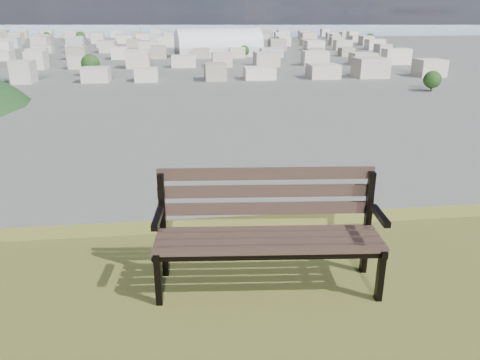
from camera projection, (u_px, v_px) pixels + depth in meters
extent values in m
cube|color=#3A2821|center=(271.00, 251.00, 3.82)|extent=(1.94, 0.26, 0.04)
cube|color=#3A2821|center=(269.00, 243.00, 3.94)|extent=(1.94, 0.26, 0.04)
cube|color=#3A2821|center=(268.00, 236.00, 4.06)|extent=(1.94, 0.26, 0.04)
cube|color=#3A2821|center=(266.00, 230.00, 4.18)|extent=(1.94, 0.26, 0.04)
cube|color=#3A2821|center=(266.00, 208.00, 4.20)|extent=(1.93, 0.21, 0.11)
cube|color=#3A2821|center=(266.00, 191.00, 4.17)|extent=(1.93, 0.21, 0.11)
cube|color=#3A2821|center=(266.00, 174.00, 4.15)|extent=(1.93, 0.21, 0.11)
cube|color=black|center=(158.00, 279.00, 3.85)|extent=(0.06, 0.07, 0.47)
cube|color=black|center=(163.00, 226.00, 4.19)|extent=(0.06, 0.07, 0.99)
cube|color=black|center=(160.00, 245.00, 3.98)|extent=(0.10, 0.54, 0.05)
cube|color=black|center=(157.00, 219.00, 3.84)|extent=(0.09, 0.39, 0.05)
cube|color=black|center=(380.00, 275.00, 3.90)|extent=(0.06, 0.07, 0.47)
cube|color=black|center=(367.00, 224.00, 4.25)|extent=(0.06, 0.07, 0.99)
cube|color=black|center=(375.00, 241.00, 4.04)|extent=(0.10, 0.54, 0.05)
cube|color=black|center=(380.00, 216.00, 3.90)|extent=(0.09, 0.39, 0.05)
cube|color=black|center=(271.00, 257.00, 3.82)|extent=(1.93, 0.22, 0.04)
cube|color=black|center=(266.00, 234.00, 4.21)|extent=(1.93, 0.22, 0.04)
cone|color=brown|center=(385.00, 249.00, 4.65)|extent=(0.08, 0.08, 0.18)
cube|color=beige|center=(219.00, 51.00, 301.28)|extent=(56.61, 30.70, 5.97)
cylinder|color=silver|center=(218.00, 47.00, 300.27)|extent=(56.61, 30.70, 22.70)
cube|color=silver|center=(31.00, 74.00, 188.55)|extent=(11.00, 11.00, 7.00)
cube|color=beige|center=(92.00, 73.00, 191.30)|extent=(11.00, 11.00, 7.00)
cube|color=beige|center=(152.00, 72.00, 194.05)|extent=(11.00, 11.00, 7.00)
cube|color=#ADADB1|center=(209.00, 71.00, 196.79)|extent=(11.00, 11.00, 7.00)
cube|color=beige|center=(265.00, 71.00, 199.54)|extent=(11.00, 11.00, 7.00)
cube|color=tan|center=(320.00, 70.00, 202.29)|extent=(11.00, 11.00, 7.00)
cube|color=beige|center=(373.00, 69.00, 205.03)|extent=(11.00, 11.00, 7.00)
cube|color=#BDB5AB|center=(425.00, 68.00, 207.78)|extent=(11.00, 11.00, 7.00)
cube|color=beige|center=(36.00, 62.00, 233.85)|extent=(11.00, 11.00, 7.00)
cube|color=#ADADB1|center=(85.00, 61.00, 236.60)|extent=(11.00, 11.00, 7.00)
cube|color=beige|center=(133.00, 61.00, 239.35)|extent=(11.00, 11.00, 7.00)
cube|color=tan|center=(180.00, 60.00, 242.09)|extent=(11.00, 11.00, 7.00)
cube|color=beige|center=(226.00, 60.00, 244.84)|extent=(11.00, 11.00, 7.00)
cube|color=#BDB5AB|center=(271.00, 59.00, 247.59)|extent=(11.00, 11.00, 7.00)
cube|color=silver|center=(315.00, 59.00, 250.33)|extent=(11.00, 11.00, 7.00)
cube|color=beige|center=(359.00, 58.00, 253.08)|extent=(11.00, 11.00, 7.00)
cube|color=beige|center=(401.00, 58.00, 255.83)|extent=(11.00, 11.00, 7.00)
cube|color=tan|center=(39.00, 54.00, 279.15)|extent=(11.00, 11.00, 7.00)
cube|color=beige|center=(80.00, 53.00, 281.90)|extent=(11.00, 11.00, 7.00)
cube|color=#BDB5AB|center=(121.00, 53.00, 284.65)|extent=(11.00, 11.00, 7.00)
cube|color=silver|center=(160.00, 52.00, 287.39)|extent=(11.00, 11.00, 7.00)
cube|color=beige|center=(200.00, 52.00, 290.14)|extent=(11.00, 11.00, 7.00)
cube|color=beige|center=(238.00, 52.00, 292.89)|extent=(11.00, 11.00, 7.00)
cube|color=#ADADB1|center=(276.00, 51.00, 295.64)|extent=(11.00, 11.00, 7.00)
cube|color=beige|center=(312.00, 51.00, 298.38)|extent=(11.00, 11.00, 7.00)
cube|color=tan|center=(349.00, 51.00, 301.13)|extent=(11.00, 11.00, 7.00)
cube|color=beige|center=(384.00, 50.00, 303.88)|extent=(11.00, 11.00, 7.00)
cube|color=silver|center=(5.00, 48.00, 321.71)|extent=(11.00, 11.00, 7.00)
cube|color=beige|center=(41.00, 48.00, 324.45)|extent=(11.00, 11.00, 7.00)
cube|color=beige|center=(77.00, 47.00, 327.20)|extent=(11.00, 11.00, 7.00)
cube|color=#ADADB1|center=(112.00, 47.00, 329.95)|extent=(11.00, 11.00, 7.00)
cube|color=beige|center=(146.00, 47.00, 332.70)|extent=(11.00, 11.00, 7.00)
cube|color=tan|center=(180.00, 47.00, 335.44)|extent=(11.00, 11.00, 7.00)
cube|color=beige|center=(213.00, 46.00, 338.19)|extent=(11.00, 11.00, 7.00)
cube|color=#BDB5AB|center=(246.00, 46.00, 340.94)|extent=(11.00, 11.00, 7.00)
cube|color=silver|center=(278.00, 46.00, 343.68)|extent=(11.00, 11.00, 7.00)
cube|color=beige|center=(310.00, 45.00, 346.43)|extent=(11.00, 11.00, 7.00)
cube|color=beige|center=(342.00, 45.00, 349.18)|extent=(11.00, 11.00, 7.00)
cube|color=#ADADB1|center=(372.00, 45.00, 351.92)|extent=(11.00, 11.00, 7.00)
cube|color=tan|center=(11.00, 44.00, 367.01)|extent=(11.00, 11.00, 7.00)
cube|color=beige|center=(43.00, 43.00, 369.76)|extent=(11.00, 11.00, 7.00)
cube|color=#BDB5AB|center=(74.00, 43.00, 372.50)|extent=(11.00, 11.00, 7.00)
cube|color=silver|center=(105.00, 43.00, 375.25)|extent=(11.00, 11.00, 7.00)
cube|color=beige|center=(135.00, 43.00, 378.00)|extent=(11.00, 11.00, 7.00)
cube|color=beige|center=(165.00, 42.00, 380.74)|extent=(11.00, 11.00, 7.00)
cube|color=#ADADB1|center=(195.00, 42.00, 383.49)|extent=(11.00, 11.00, 7.00)
cube|color=beige|center=(224.00, 42.00, 386.24)|extent=(11.00, 11.00, 7.00)
cube|color=tan|center=(252.00, 42.00, 388.98)|extent=(11.00, 11.00, 7.00)
cube|color=beige|center=(281.00, 42.00, 391.73)|extent=(11.00, 11.00, 7.00)
cube|color=#BDB5AB|center=(309.00, 41.00, 394.48)|extent=(11.00, 11.00, 7.00)
cube|color=silver|center=(336.00, 41.00, 397.22)|extent=(11.00, 11.00, 7.00)
cube|color=beige|center=(363.00, 41.00, 399.97)|extent=(11.00, 11.00, 7.00)
cube|color=#ADADB1|center=(16.00, 40.00, 412.31)|extent=(11.00, 11.00, 7.00)
cube|color=beige|center=(44.00, 40.00, 415.06)|extent=(11.00, 11.00, 7.00)
cube|color=tan|center=(72.00, 40.00, 417.80)|extent=(11.00, 11.00, 7.00)
cube|color=beige|center=(99.00, 39.00, 420.55)|extent=(11.00, 11.00, 7.00)
cube|color=#BDB5AB|center=(126.00, 39.00, 423.30)|extent=(11.00, 11.00, 7.00)
cube|color=silver|center=(153.00, 39.00, 426.04)|extent=(11.00, 11.00, 7.00)
cube|color=beige|center=(180.00, 39.00, 428.79)|extent=(11.00, 11.00, 7.00)
cube|color=beige|center=(206.00, 39.00, 431.54)|extent=(11.00, 11.00, 7.00)
cube|color=#ADADB1|center=(232.00, 39.00, 434.28)|extent=(11.00, 11.00, 7.00)
cube|color=beige|center=(257.00, 38.00, 437.03)|extent=(11.00, 11.00, 7.00)
cube|color=tan|center=(282.00, 38.00, 439.78)|extent=(11.00, 11.00, 7.00)
cube|color=beige|center=(307.00, 38.00, 442.53)|extent=(11.00, 11.00, 7.00)
cube|color=#BDB5AB|center=(332.00, 38.00, 445.27)|extent=(11.00, 11.00, 7.00)
cube|color=silver|center=(356.00, 38.00, 448.02)|extent=(11.00, 11.00, 7.00)
cube|color=beige|center=(19.00, 37.00, 457.61)|extent=(11.00, 11.00, 7.00)
cube|color=#ADADB1|center=(45.00, 37.00, 460.36)|extent=(11.00, 11.00, 7.00)
cube|color=beige|center=(70.00, 37.00, 463.10)|extent=(11.00, 11.00, 7.00)
cube|color=tan|center=(95.00, 37.00, 465.85)|extent=(11.00, 11.00, 7.00)
cube|color=beige|center=(120.00, 37.00, 468.60)|extent=(11.00, 11.00, 7.00)
cube|color=#BDB5AB|center=(144.00, 36.00, 471.34)|extent=(11.00, 11.00, 7.00)
cube|color=silver|center=(168.00, 36.00, 474.09)|extent=(11.00, 11.00, 7.00)
cube|color=beige|center=(192.00, 36.00, 476.84)|extent=(11.00, 11.00, 7.00)
cube|color=beige|center=(215.00, 36.00, 479.58)|extent=(11.00, 11.00, 7.00)
cube|color=#ADADB1|center=(238.00, 36.00, 482.33)|extent=(11.00, 11.00, 7.00)
cube|color=beige|center=(261.00, 36.00, 485.08)|extent=(11.00, 11.00, 7.00)
cube|color=tan|center=(284.00, 36.00, 487.83)|extent=(11.00, 11.00, 7.00)
cube|color=beige|center=(306.00, 35.00, 490.57)|extent=(11.00, 11.00, 7.00)
cube|color=#BDB5AB|center=(328.00, 35.00, 493.32)|extent=(11.00, 11.00, 7.00)
cube|color=silver|center=(350.00, 35.00, 496.07)|extent=(11.00, 11.00, 7.00)
cube|color=beige|center=(23.00, 35.00, 502.91)|extent=(11.00, 11.00, 7.00)
cube|color=#ADADB1|center=(46.00, 35.00, 505.66)|extent=(11.00, 11.00, 7.00)
cube|color=beige|center=(69.00, 35.00, 508.40)|extent=(11.00, 11.00, 7.00)
cube|color=tan|center=(91.00, 34.00, 511.15)|extent=(11.00, 11.00, 7.00)
cube|color=beige|center=(114.00, 34.00, 513.90)|extent=(11.00, 11.00, 7.00)
cube|color=#BDB5AB|center=(136.00, 34.00, 516.64)|extent=(11.00, 11.00, 7.00)
cube|color=silver|center=(158.00, 34.00, 519.39)|extent=(11.00, 11.00, 7.00)
cube|color=beige|center=(180.00, 34.00, 522.14)|extent=(11.00, 11.00, 7.00)
cube|color=beige|center=(201.00, 34.00, 524.89)|extent=(11.00, 11.00, 7.00)
cube|color=#ADADB1|center=(222.00, 34.00, 527.63)|extent=(11.00, 11.00, 7.00)
cube|color=beige|center=(244.00, 34.00, 530.38)|extent=(11.00, 11.00, 7.00)
cube|color=tan|center=(264.00, 34.00, 533.13)|extent=(11.00, 11.00, 7.00)
cube|color=beige|center=(285.00, 33.00, 535.87)|extent=(11.00, 11.00, 7.00)
cube|color=#BDB5AB|center=(305.00, 33.00, 538.62)|extent=(11.00, 11.00, 7.00)
cube|color=silver|center=(326.00, 33.00, 541.37)|extent=(11.00, 11.00, 7.00)
cube|color=beige|center=(346.00, 33.00, 544.11)|extent=(11.00, 11.00, 7.00)
cylinder|color=#382A1C|center=(431.00, 88.00, 169.21)|extent=(0.80, 0.80, 2.10)
sphere|color=black|center=(432.00, 80.00, 168.14)|extent=(6.30, 6.30, 6.30)
cylinder|color=#382A1C|center=(91.00, 73.00, 210.24)|extent=(0.80, 0.80, 2.70)
sphere|color=black|center=(90.00, 63.00, 208.87)|extent=(8.10, 8.10, 8.10)
cylinder|color=#382A1C|center=(394.00, 57.00, 285.84)|extent=(0.80, 0.80, 1.95)
sphere|color=black|center=(395.00, 52.00, 284.84)|extent=(5.85, 5.85, 5.85)
cylinder|color=#382A1C|center=(252.00, 45.00, 389.79)|extent=(0.80, 0.80, 2.25)
sphere|color=black|center=(252.00, 40.00, 388.64)|extent=(6.75, 6.75, 6.75)
cylinder|color=#382A1C|center=(81.00, 41.00, 428.53)|extent=(0.80, 0.80, 2.85)
sphere|color=black|center=(81.00, 36.00, 427.08)|extent=(8.55, 8.55, 8.55)
cylinder|color=#382A1C|center=(47.00, 39.00, 461.37)|extent=(0.80, 0.80, 2.40)
sphere|color=black|center=(47.00, 36.00, 460.14)|extent=(7.20, 7.20, 7.20)
cylinder|color=#382A1C|center=(244.00, 56.00, 294.18)|extent=(0.80, 0.80, 2.10)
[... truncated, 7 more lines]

